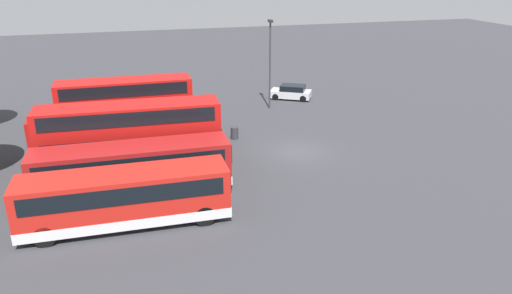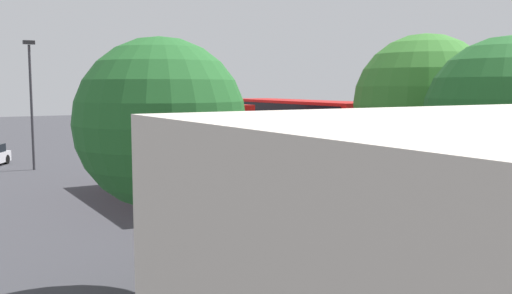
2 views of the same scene
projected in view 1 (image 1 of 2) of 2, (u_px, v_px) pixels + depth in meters
ground_plane at (298, 152)px, 35.54m from camera, size 140.00×140.00×0.00m
bus_single_deck_near_end at (125, 197)px, 25.17m from camera, size 2.82×10.77×2.95m
bus_single_deck_second at (133, 167)px, 28.76m from camera, size 2.82×11.55×2.95m
bus_double_decker_third at (131, 136)px, 31.44m from camera, size 3.14×11.63×4.55m
bus_single_deck_fourth at (120, 130)px, 34.99m from camera, size 2.97×12.11×2.95m
bus_double_decker_fifth at (126, 106)px, 37.83m from camera, size 2.65×10.19×4.55m
car_hatchback_silver at (291, 92)px, 48.78m from camera, size 3.58×4.34×1.43m
lamp_post_tall at (270, 58)px, 44.27m from camera, size 0.70×0.30×8.14m
waste_bin_yellow at (234, 133)px, 37.93m from camera, size 0.60×0.60×0.95m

